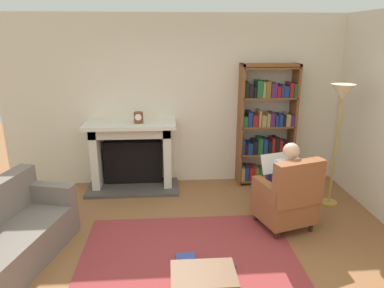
% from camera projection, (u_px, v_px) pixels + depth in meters
% --- Properties ---
extents(ground, '(14.00, 14.00, 0.00)m').
position_uv_depth(ground, '(190.00, 276.00, 3.58)').
color(ground, brown).
extents(back_wall, '(5.60, 0.10, 2.70)m').
position_uv_depth(back_wall, '(180.00, 102.00, 5.61)').
color(back_wall, beige).
rests_on(back_wall, ground).
extents(area_rug, '(2.40, 1.80, 0.01)m').
position_uv_depth(area_rug, '(189.00, 258.00, 3.87)').
color(area_rug, maroon).
rests_on(area_rug, ground).
extents(fireplace, '(1.44, 0.64, 1.09)m').
position_uv_depth(fireplace, '(132.00, 153.00, 5.55)').
color(fireplace, '#4C4742').
rests_on(fireplace, ground).
extents(mantel_clock, '(0.14, 0.14, 0.17)m').
position_uv_depth(mantel_clock, '(139.00, 118.00, 5.28)').
color(mantel_clock, brown).
rests_on(mantel_clock, fireplace).
extents(bookshelf, '(0.91, 0.32, 1.96)m').
position_uv_depth(bookshelf, '(267.00, 127.00, 5.61)').
color(bookshelf, brown).
rests_on(bookshelf, ground).
extents(armchair_reading, '(0.80, 0.78, 0.97)m').
position_uv_depth(armchair_reading, '(288.00, 198.00, 4.35)').
color(armchair_reading, '#331E14').
rests_on(armchair_reading, ground).
extents(seated_reader, '(0.47, 0.59, 1.14)m').
position_uv_depth(seated_reader, '(284.00, 180.00, 4.40)').
color(seated_reader, white).
rests_on(seated_reader, ground).
extents(sofa_floral, '(1.11, 1.82, 0.85)m').
position_uv_depth(sofa_floral, '(2.00, 241.00, 3.62)').
color(sofa_floral, slate).
rests_on(sofa_floral, ground).
extents(side_table, '(0.56, 0.39, 0.43)m').
position_uv_depth(side_table, '(203.00, 279.00, 2.99)').
color(side_table, brown).
rests_on(side_table, ground).
extents(scattered_books, '(0.63, 0.51, 0.04)m').
position_uv_depth(scattered_books, '(207.00, 268.00, 3.66)').
color(scattered_books, '#334CA5').
rests_on(scattered_books, area_rug).
extents(floor_lamp, '(0.32, 0.32, 1.75)m').
position_uv_depth(floor_lamp, '(341.00, 104.00, 4.70)').
color(floor_lamp, '#B7933F').
rests_on(floor_lamp, ground).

